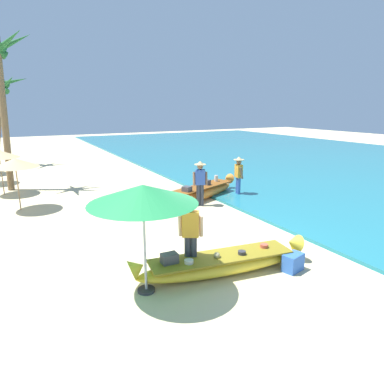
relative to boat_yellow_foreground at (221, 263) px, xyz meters
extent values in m
plane|color=beige|center=(0.39, 1.32, -0.25)|extent=(80.00, 80.00, 0.00)
cube|color=teal|center=(15.19, 9.32, -0.20)|extent=(24.00, 56.00, 0.10)
ellipsoid|color=yellow|center=(0.01, 0.00, -0.04)|extent=(3.99, 1.28, 0.42)
cone|color=yellow|center=(-1.88, 0.26, 0.22)|extent=(0.48, 0.50, 0.52)
cone|color=yellow|center=(1.91, -0.26, 0.22)|extent=(0.48, 0.50, 0.52)
cube|color=olive|center=(0.01, 0.00, 0.17)|extent=(3.37, 1.21, 0.04)
cylinder|color=#B74C38|center=(1.15, -0.09, 0.22)|extent=(0.19, 0.19, 0.10)
cylinder|color=#2D2D33|center=(0.45, -0.16, 0.22)|extent=(0.18, 0.18, 0.10)
sphere|color=tan|center=(-0.14, -0.04, 0.24)|extent=(0.14, 0.14, 0.14)
cylinder|color=silver|center=(-0.82, 0.00, 0.22)|extent=(0.20, 0.20, 0.10)
cube|color=#424247|center=(-1.18, 0.21, 0.28)|extent=(0.35, 0.25, 0.23)
ellipsoid|color=orange|center=(2.61, 5.72, 0.01)|extent=(4.26, 2.32, 0.52)
cone|color=orange|center=(0.67, 4.93, 0.32)|extent=(0.56, 0.58, 0.52)
cone|color=orange|center=(4.55, 6.50, 0.32)|extent=(0.56, 0.58, 0.52)
cube|color=brown|center=(2.61, 5.72, 0.27)|extent=(3.63, 2.07, 0.04)
cylinder|color=silver|center=(3.80, 6.31, 0.41)|extent=(0.16, 0.16, 0.28)
cube|color=#424247|center=(3.10, 5.91, 0.39)|extent=(0.30, 0.34, 0.23)
sphere|color=tan|center=(2.48, 5.53, 0.34)|extent=(0.14, 0.14, 0.14)
cube|color=#424247|center=(1.86, 5.29, 0.38)|extent=(0.39, 0.40, 0.21)
cylinder|color=#333842|center=(2.33, 4.97, 0.16)|extent=(0.14, 0.14, 0.82)
cylinder|color=#333842|center=(2.20, 5.03, 0.16)|extent=(0.14, 0.14, 0.82)
cube|color=#3356B2|center=(2.27, 5.00, 0.86)|extent=(0.42, 0.35, 0.57)
cylinder|color=brown|center=(2.47, 4.88, 0.81)|extent=(0.16, 0.21, 0.52)
cylinder|color=brown|center=(2.05, 5.07, 0.81)|extent=(0.16, 0.21, 0.52)
sphere|color=brown|center=(2.27, 5.00, 1.26)|extent=(0.22, 0.22, 0.22)
cylinder|color=tan|center=(2.27, 5.00, 1.34)|extent=(0.44, 0.44, 0.02)
cone|color=tan|center=(2.27, 5.00, 1.41)|extent=(0.26, 0.26, 0.12)
cylinder|color=#333842|center=(-0.68, 0.34, 0.21)|extent=(0.14, 0.14, 0.91)
cylinder|color=#333842|center=(-0.56, 0.26, 0.21)|extent=(0.14, 0.14, 0.91)
cube|color=gold|center=(-0.62, 0.30, 0.95)|extent=(0.42, 0.38, 0.57)
cylinder|color=beige|center=(-0.80, 0.44, 0.90)|extent=(0.18, 0.21, 0.52)
cylinder|color=beige|center=(-0.41, 0.20, 0.90)|extent=(0.18, 0.21, 0.52)
sphere|color=beige|center=(-0.62, 0.30, 1.36)|extent=(0.22, 0.22, 0.22)
cylinder|color=#3D5BA8|center=(4.40, 5.56, 0.15)|extent=(0.14, 0.14, 0.81)
cylinder|color=#3D5BA8|center=(4.37, 5.42, 0.15)|extent=(0.14, 0.14, 0.81)
cube|color=gold|center=(4.39, 5.49, 0.83)|extent=(0.28, 0.40, 0.54)
cylinder|color=brown|center=(4.45, 5.72, 0.78)|extent=(0.20, 0.12, 0.49)
cylinder|color=brown|center=(4.36, 5.26, 0.78)|extent=(0.20, 0.12, 0.49)
sphere|color=brown|center=(4.39, 5.49, 1.22)|extent=(0.22, 0.22, 0.22)
cylinder|color=tan|center=(4.39, 5.49, 1.30)|extent=(0.44, 0.44, 0.02)
cone|color=tan|center=(4.39, 5.49, 1.37)|extent=(0.26, 0.26, 0.12)
cylinder|color=#B7B7BC|center=(-1.78, 0.06, 0.87)|extent=(0.05, 0.05, 2.23)
cone|color=#28934C|center=(-1.78, 0.06, 1.82)|extent=(2.14, 2.14, 0.37)
cylinder|color=#333338|center=(-1.78, 0.06, -0.22)|extent=(0.36, 0.36, 0.06)
cylinder|color=#8E6B47|center=(-3.81, 7.59, 0.70)|extent=(0.04, 0.04, 1.90)
cone|color=tan|center=(-3.81, 7.59, 1.50)|extent=(1.60, 1.60, 0.32)
cylinder|color=#8E6B47|center=(-4.34, 10.43, 0.70)|extent=(0.04, 0.04, 1.90)
cone|color=#23602D|center=(-3.33, 18.60, 4.89)|extent=(1.92, 0.51, 0.77)
cone|color=#23602D|center=(-3.61, 18.97, 4.77)|extent=(1.12, 1.38, 1.07)
cone|color=#23602D|center=(-3.60, 18.33, 4.75)|extent=(1.13, 1.33, 1.10)
cylinder|color=brown|center=(-3.96, 11.22, 3.00)|extent=(0.46, 0.28, 6.51)
cone|color=#23602D|center=(-3.38, 11.23, 5.99)|extent=(1.77, 0.39, 1.17)
cone|color=#23602D|center=(-3.59, 11.48, 6.00)|extent=(1.24, 1.20, 1.08)
cone|color=#23602D|center=(-3.53, 10.88, 5.98)|extent=(1.47, 1.44, 1.19)
cube|color=blue|center=(1.54, -0.67, -0.04)|extent=(0.55, 0.42, 0.41)
camera|label=1|loc=(-3.93, -5.97, 3.46)|focal=32.09mm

